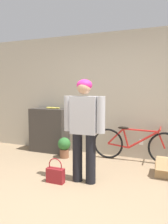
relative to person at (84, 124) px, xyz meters
name	(u,v)px	position (x,y,z in m)	size (l,w,h in m)	color
ground_plane	(67,211)	(0.12, -0.83, -0.90)	(14.00, 14.00, 0.00)	#937A5B
wall_back	(116,95)	(0.12, 1.51, 0.40)	(8.00, 0.07, 2.60)	#B7AD99
side_shelf	(49,130)	(-1.37, 1.26, -0.41)	(0.84, 0.39, 0.98)	#38332D
person	(84,124)	(0.00, 0.00, 0.00)	(0.65, 0.22, 1.57)	black
bicycle	(135,144)	(0.58, 1.26, -0.56)	(1.72, 0.46, 0.69)	black
banana	(53,108)	(-1.25, 1.25, 0.10)	(0.37, 0.10, 0.04)	#EAD64C
handbag	(55,174)	(-0.39, -0.19, -0.77)	(0.28, 0.11, 0.39)	maroon
potted_plant	(64,146)	(-0.82, 0.95, -0.66)	(0.26, 0.26, 0.43)	brown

